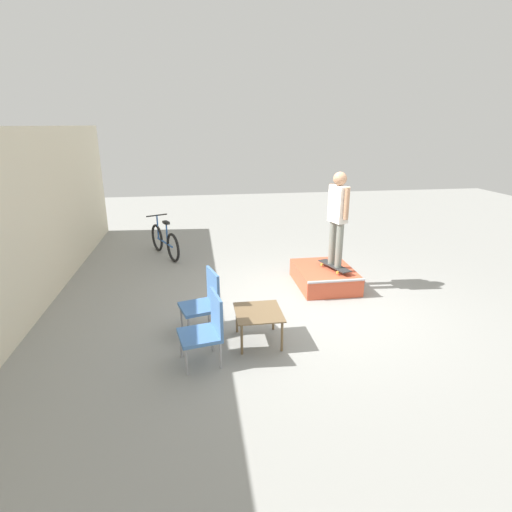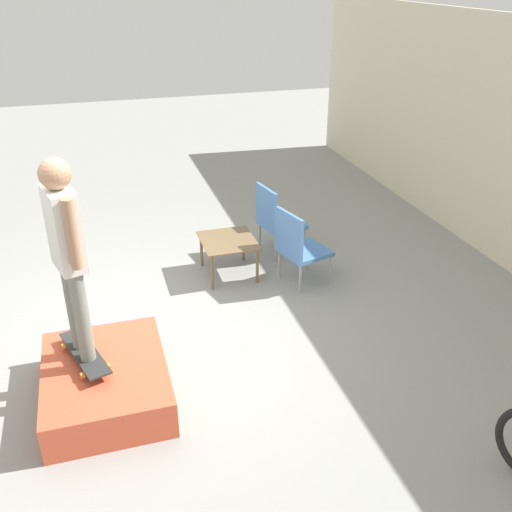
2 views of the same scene
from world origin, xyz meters
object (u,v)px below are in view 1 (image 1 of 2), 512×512
(skateboard_on_ramp, at_px, (334,266))
(patio_chair_left, at_px, (207,327))
(person_skater, at_px, (338,212))
(coffee_table, at_px, (258,315))
(patio_chair_right, at_px, (205,300))
(skate_ramp_box, at_px, (324,277))
(bicycle, at_px, (165,241))

(skateboard_on_ramp, height_order, patio_chair_left, patio_chair_left)
(skateboard_on_ramp, relative_size, person_skater, 0.47)
(coffee_table, height_order, patio_chair_right, patio_chair_right)
(skate_ramp_box, distance_m, skateboard_on_ramp, 0.32)
(patio_chair_left, bearing_deg, coffee_table, 107.73)
(skate_ramp_box, bearing_deg, person_skater, -129.23)
(skateboard_on_ramp, height_order, person_skater, person_skater)
(patio_chair_left, distance_m, patio_chair_right, 0.86)
(skate_ramp_box, bearing_deg, patio_chair_left, 134.60)
(person_skater, distance_m, patio_chair_left, 3.50)
(skate_ramp_box, relative_size, patio_chair_right, 1.45)
(patio_chair_right, bearing_deg, bicycle, 177.28)
(patio_chair_right, bearing_deg, person_skater, 103.21)
(skate_ramp_box, relative_size, bicycle, 0.88)
(patio_chair_left, relative_size, bicycle, 0.61)
(person_skater, relative_size, bicycle, 1.13)
(patio_chair_right, bearing_deg, coffee_table, 43.82)
(skate_ramp_box, xyz_separation_m, skateboard_on_ramp, (-0.12, -0.15, 0.26))
(person_skater, distance_m, bicycle, 4.33)
(person_skater, bearing_deg, coffee_table, 119.74)
(coffee_table, bearing_deg, skate_ramp_box, -40.02)
(skateboard_on_ramp, bearing_deg, patio_chair_right, 100.47)
(coffee_table, height_order, patio_chair_left, patio_chair_left)
(patio_chair_left, bearing_deg, bicycle, 179.37)
(person_skater, xyz_separation_m, patio_chair_left, (-2.22, 2.52, -0.99))
(person_skater, relative_size, coffee_table, 2.44)
(patio_chair_left, bearing_deg, skate_ramp_box, 123.79)
(skate_ramp_box, height_order, patio_chair_right, patio_chair_right)
(person_skater, height_order, coffee_table, person_skater)
(skate_ramp_box, distance_m, coffee_table, 2.53)
(coffee_table, bearing_deg, skateboard_on_ramp, -44.32)
(skateboard_on_ramp, bearing_deg, bicycle, 35.68)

